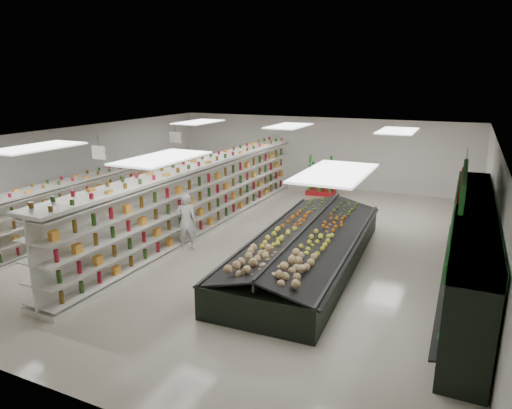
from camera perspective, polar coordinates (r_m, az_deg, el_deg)
The scene contains 16 objects.
floor at distance 14.69m, azimuth -1.71°, elevation -4.02°, with size 16.00×16.00×0.00m, color beige.
ceiling at distance 13.95m, azimuth -1.81°, elevation 8.47°, with size 14.00×16.00×0.02m, color white.
wall_back at distance 21.56m, azimuth 7.83°, elevation 6.51°, with size 14.00×0.02×3.20m, color white.
wall_front at distance 8.27m, azimuth -27.71°, elevation -9.88°, with size 14.00×0.02×3.20m, color white.
wall_left at distance 18.39m, azimuth -21.72°, elevation 4.03°, with size 0.02×16.00×3.20m, color white.
wall_right at distance 12.84m, azimuth 27.46°, elevation -1.20°, with size 0.02×16.00×3.20m, color white.
produce_wall_case at distance 11.48m, azimuth 25.15°, elevation -4.62°, with size 0.93×8.00×2.20m.
aisle_sign_near at distance 14.57m, azimuth -19.03°, elevation 6.16°, with size 0.52×0.06×0.75m.
aisle_sign_far at distance 17.65m, azimuth -10.05°, elevation 8.24°, with size 0.52×0.06×0.75m.
hortifruti_banner at distance 11.11m, azimuth 24.51°, elevation 2.40°, with size 0.12×3.20×0.95m.
gondola_left at distance 16.75m, azimuth -18.15°, elevation 0.66°, with size 0.89×10.59×1.83m.
gondola_center at distance 15.18m, azimuth -6.78°, elevation 0.66°, with size 1.16×13.17×2.28m.
produce_island at distance 12.44m, azimuth 6.36°, elevation -5.27°, with size 3.02×7.64×1.13m.
soda_endcap at distance 20.06m, azimuth 8.18°, elevation 3.44°, with size 1.31×0.94×1.60m.
shopper_main at distance 13.51m, azimuth -8.75°, elevation -2.12°, with size 0.63×0.41×1.72m, color silver.
shopper_background at distance 18.94m, azimuth -7.46°, elevation 3.22°, with size 0.90×0.56×1.85m, color #9B805F.
Camera 1 is at (6.20, -12.38, 4.89)m, focal length 32.00 mm.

